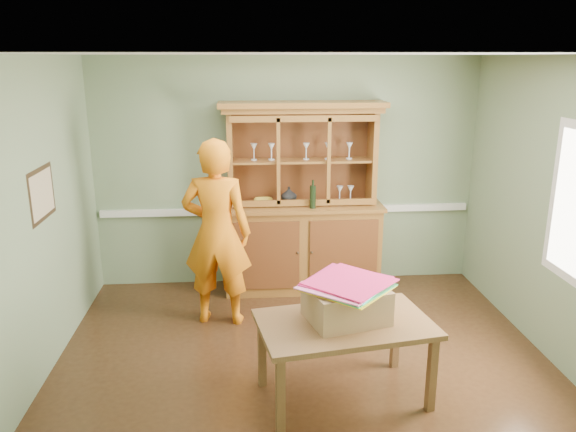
{
  "coord_description": "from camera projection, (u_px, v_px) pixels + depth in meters",
  "views": [
    {
      "loc": [
        -0.5,
        -4.51,
        2.68
      ],
      "look_at": [
        -0.11,
        0.4,
        1.28
      ],
      "focal_mm": 35.0,
      "sensor_mm": 36.0,
      "label": 1
    }
  ],
  "objects": [
    {
      "name": "floor",
      "position": [
        304.0,
        363.0,
        5.1
      ],
      "size": [
        4.5,
        4.5,
        0.0
      ],
      "primitive_type": "plane",
      "color": "#442A16",
      "rests_on": "ground"
    },
    {
      "name": "ceiling",
      "position": [
        307.0,
        54.0,
        4.36
      ],
      "size": [
        4.5,
        4.5,
        0.0
      ],
      "primitive_type": "plane",
      "rotation": [
        3.14,
        0.0,
        0.0
      ],
      "color": "white",
      "rests_on": "wall_back"
    },
    {
      "name": "wall_back",
      "position": [
        287.0,
        173.0,
        6.65
      ],
      "size": [
        4.5,
        0.0,
        4.5
      ],
      "primitive_type": "plane",
      "rotation": [
        1.57,
        0.0,
        0.0
      ],
      "color": "gray",
      "rests_on": "floor"
    },
    {
      "name": "wall_left",
      "position": [
        30.0,
        227.0,
        4.56
      ],
      "size": [
        0.0,
        4.0,
        4.0
      ],
      "primitive_type": "plane",
      "rotation": [
        1.57,
        0.0,
        1.57
      ],
      "color": "gray",
      "rests_on": "floor"
    },
    {
      "name": "wall_right",
      "position": [
        561.0,
        215.0,
        4.9
      ],
      "size": [
        0.0,
        4.0,
        4.0
      ],
      "primitive_type": "plane",
      "rotation": [
        1.57,
        0.0,
        -1.57
      ],
      "color": "gray",
      "rests_on": "floor"
    },
    {
      "name": "wall_front",
      "position": [
        348.0,
        332.0,
        2.81
      ],
      "size": [
        4.5,
        0.0,
        4.5
      ],
      "primitive_type": "plane",
      "rotation": [
        -1.57,
        0.0,
        0.0
      ],
      "color": "gray",
      "rests_on": "floor"
    },
    {
      "name": "chair_rail",
      "position": [
        287.0,
        210.0,
        6.75
      ],
      "size": [
        4.41,
        0.05,
        0.08
      ],
      "primitive_type": "cube",
      "color": "white",
      "rests_on": "wall_back"
    },
    {
      "name": "framed_map",
      "position": [
        43.0,
        194.0,
        4.79
      ],
      "size": [
        0.03,
        0.6,
        0.46
      ],
      "color": "#2E2112",
      "rests_on": "wall_left"
    },
    {
      "name": "china_hutch",
      "position": [
        302.0,
        225.0,
        6.58
      ],
      "size": [
        1.87,
        0.62,
        2.2
      ],
      "color": "olive",
      "rests_on": "floor"
    },
    {
      "name": "dining_table",
      "position": [
        345.0,
        331.0,
        4.43
      ],
      "size": [
        1.47,
        1.02,
        0.67
      ],
      "rotation": [
        0.0,
        0.0,
        0.17
      ],
      "color": "brown",
      "rests_on": "floor"
    },
    {
      "name": "cardboard_box",
      "position": [
        346.0,
        303.0,
        4.41
      ],
      "size": [
        0.69,
        0.61,
        0.28
      ],
      "primitive_type": "cube",
      "rotation": [
        0.0,
        0.0,
        0.26
      ],
      "color": "#93724C",
      "rests_on": "dining_table"
    },
    {
      "name": "kite_stack",
      "position": [
        347.0,
        284.0,
        4.36
      ],
      "size": [
        0.79,
        0.79,
        0.05
      ],
      "rotation": [
        0.0,
        0.0,
        0.85
      ],
      "color": "yellow",
      "rests_on": "cardboard_box"
    },
    {
      "name": "person",
      "position": [
        217.0,
        233.0,
        5.66
      ],
      "size": [
        0.77,
        0.57,
        1.93
      ],
      "primitive_type": "imported",
      "rotation": [
        0.0,
        0.0,
        2.98
      ],
      "color": "orange",
      "rests_on": "floor"
    }
  ]
}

